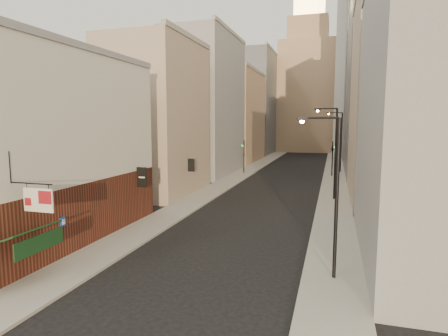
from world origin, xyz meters
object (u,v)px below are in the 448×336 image
at_px(clock_tower, 307,84).
at_px(traffic_light_right, 333,150).
at_px(streetlamp_far, 340,138).
at_px(streetlamp_mid, 333,148).
at_px(traffic_light_left, 244,151).
at_px(white_tower, 354,72).
at_px(streetlamp_near, 333,189).

distance_m(clock_tower, traffic_light_right, 50.72).
bearing_deg(streetlamp_far, streetlamp_mid, -106.45).
bearing_deg(traffic_light_left, white_tower, -90.55).
relative_size(white_tower, streetlamp_mid, 4.60).
height_order(streetlamp_near, traffic_light_right, streetlamp_near).
bearing_deg(streetlamp_near, traffic_light_right, 72.29).
xyz_separation_m(clock_tower, streetlamp_far, (8.13, -43.40, -12.42)).
relative_size(streetlamp_near, traffic_light_left, 1.58).
height_order(white_tower, streetlamp_mid, white_tower).
xyz_separation_m(streetlamp_near, streetlamp_far, (0.80, 41.01, 0.69)).
bearing_deg(streetlamp_near, traffic_light_left, 91.72).
relative_size(white_tower, streetlamp_near, 5.24).
relative_size(streetlamp_mid, traffic_light_right, 1.81).
bearing_deg(traffic_light_right, traffic_light_left, 6.25).
bearing_deg(streetlamp_near, streetlamp_far, 70.92).
bearing_deg(streetlamp_far, traffic_light_right, -115.36).
bearing_deg(traffic_light_right, streetlamp_far, -96.56).
distance_m(streetlamp_far, traffic_light_right, 5.17).
relative_size(traffic_light_left, traffic_light_right, 1.00).
bearing_deg(clock_tower, streetlamp_mid, -83.59).
height_order(streetlamp_mid, streetlamp_far, streetlamp_far).
xyz_separation_m(traffic_light_left, traffic_light_right, (12.65, 0.35, 0.29)).
distance_m(streetlamp_mid, traffic_light_right, 16.51).
relative_size(streetlamp_far, traffic_light_right, 1.83).
height_order(clock_tower, streetlamp_mid, clock_tower).
xyz_separation_m(streetlamp_mid, streetlamp_far, (0.85, 21.30, 0.06)).
distance_m(streetlamp_near, streetlamp_mid, 19.73).
bearing_deg(traffic_light_left, streetlamp_far, -134.16).
height_order(streetlamp_near, streetlamp_mid, streetlamp_mid).
bearing_deg(streetlamp_mid, clock_tower, 117.07).
height_order(streetlamp_mid, traffic_light_right, streetlamp_mid).
distance_m(clock_tower, streetlamp_far, 45.87).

